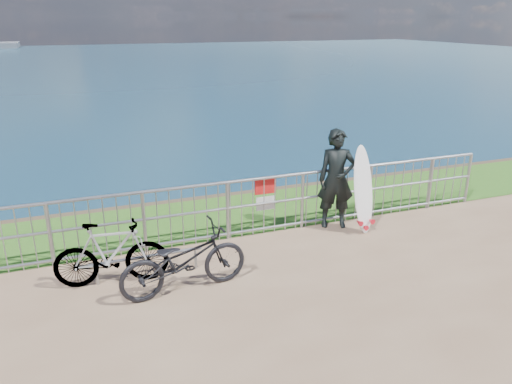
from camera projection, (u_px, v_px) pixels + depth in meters
name	position (u px, v px, depth m)	size (l,w,h in m)	color
grass_strip	(235.00, 214.00, 10.36)	(120.00, 120.00, 0.00)	#265517
railing	(254.00, 206.00, 9.21)	(10.06, 0.10, 1.13)	#919499
surfer	(336.00, 179.00, 9.49)	(0.70, 0.46, 1.93)	black
surfboard	(363.00, 193.00, 9.33)	(0.49, 0.45, 1.67)	white
bicycle_near	(184.00, 260.00, 7.31)	(0.68, 1.94, 1.02)	black
bicycle_far	(111.00, 253.00, 7.52)	(0.48, 1.70, 1.02)	black
bike_rack	(147.00, 259.00, 7.81)	(1.75, 0.05, 0.36)	#919499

